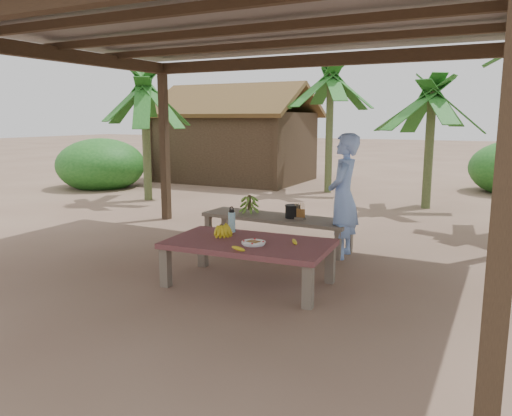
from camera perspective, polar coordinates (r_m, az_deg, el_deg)
The scene contains 17 objects.
ground at distance 6.05m, azimuth -1.98°, elevation -7.51°, with size 80.00×80.00×0.00m, color brown.
pavilion at distance 5.83m, azimuth -2.36°, elevation 19.44°, with size 6.60×5.60×2.95m.
work_table at distance 5.55m, azimuth -0.83°, elevation -4.48°, with size 1.86×1.12×0.50m.
bench at distance 7.21m, azimuth 2.32°, elevation -1.37°, with size 2.22×0.68×0.45m.
ripe_banana_bunch at distance 5.78m, azimuth -3.99°, elevation -2.46°, with size 0.25×0.21×0.15m, color yellow, non-canonical shape.
plate at distance 5.39m, azimuth -0.29°, elevation -4.01°, with size 0.26×0.26×0.04m.
loose_banana_front at distance 5.14m, azimuth -2.03°, elevation -4.66°, with size 0.04×0.16×0.04m, color yellow.
loose_banana_side at distance 5.43m, azimuth 4.43°, elevation -3.87°, with size 0.04×0.14×0.04m, color yellow.
water_flask at distance 5.95m, azimuth -2.79°, elevation -1.53°, with size 0.08×0.08×0.31m.
green_banana_stalk at distance 7.38m, azimuth -0.77°, elevation 0.49°, with size 0.25×0.25×0.29m, color #598C2D, non-canonical shape.
cooking_pot at distance 7.07m, azimuth 4.21°, elevation -0.42°, with size 0.21×0.21×0.18m, color black.
skewer_rack at distance 6.97m, azimuth 5.02°, elevation -0.34°, with size 0.18×0.08×0.24m, color #A57F47, non-canonical shape.
woman at distance 6.69m, azimuth 9.94°, elevation 1.34°, with size 0.60×0.40×1.65m, color #7C9FEA.
hut at distance 14.96m, azimuth -2.26°, elevation 7.39°, with size 4.40×3.43×2.85m.
banana_plant_n at distance 10.80m, azimuth 19.44°, elevation 11.05°, with size 1.80×1.80×2.58m.
banana_plant_nw at distance 12.65m, azimuth 8.50°, elevation 13.61°, with size 1.80×1.80×3.10m.
banana_plant_w at distance 11.56m, azimuth -12.62°, elevation 12.08°, with size 1.80×1.80×2.74m.
Camera 1 is at (2.80, -5.04, 1.84)m, focal length 35.00 mm.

